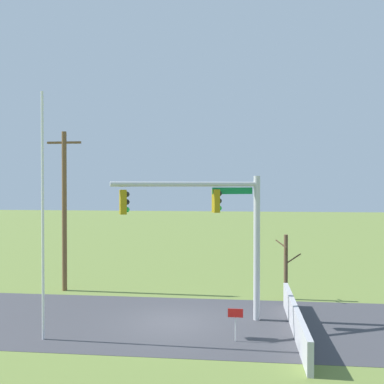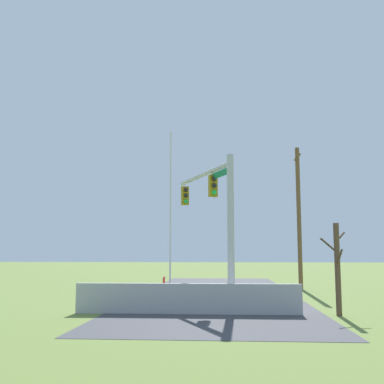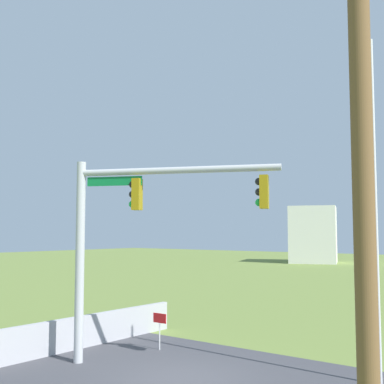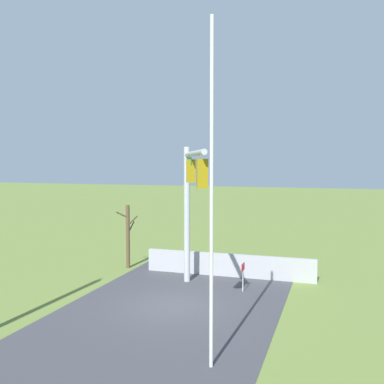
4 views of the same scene
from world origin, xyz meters
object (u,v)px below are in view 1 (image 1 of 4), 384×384
Objects in this scene: signal_mast at (220,221)px; bare_tree at (286,266)px; flagpole at (43,216)px; utility_pole at (64,208)px; open_sign at (235,317)px.

signal_mast is 1.89× the size of bare_tree.
signal_mast is 7.01m from flagpole.
signal_mast is at bearing -29.59° from utility_pole.
flagpole is 1.07× the size of utility_pole.
utility_pole is 7.13× the size of open_sign.
utility_pole reaches higher than open_sign.
bare_tree is (11.88, -0.55, -2.82)m from utility_pole.
open_sign is (9.46, -7.08, -3.61)m from utility_pole.
bare_tree is 2.68× the size of open_sign.
bare_tree is at bearing -2.63° from utility_pole.
bare_tree is 7.02m from open_sign.
bare_tree is at bearing 54.87° from signal_mast.
open_sign is at bearing -110.35° from bare_tree.
open_sign is at bearing -71.81° from signal_mast.
signal_mast reaches higher than open_sign.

